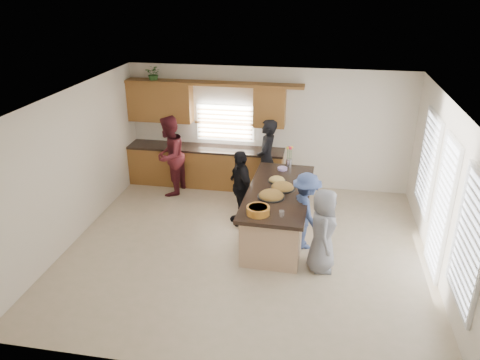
% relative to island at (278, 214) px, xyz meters
% --- Properties ---
extents(floor, '(6.50, 6.50, 0.00)m').
position_rel_island_xyz_m(floor, '(-0.51, -0.61, -0.45)').
color(floor, '#C7AF94').
rests_on(floor, ground).
extents(room_shell, '(6.52, 6.02, 2.81)m').
position_rel_island_xyz_m(room_shell, '(-0.51, -0.61, 1.45)').
color(room_shell, silver).
rests_on(room_shell, ground).
extents(back_cabinetry, '(4.08, 0.66, 2.46)m').
position_rel_island_xyz_m(back_cabinetry, '(-1.98, 2.12, 0.46)').
color(back_cabinetry, brown).
rests_on(back_cabinetry, ground).
extents(right_wall_glazing, '(0.06, 4.00, 2.25)m').
position_rel_island_xyz_m(right_wall_glazing, '(2.71, -0.74, 0.89)').
color(right_wall_glazing, white).
rests_on(right_wall_glazing, ground).
extents(island, '(1.23, 2.73, 0.95)m').
position_rel_island_xyz_m(island, '(0.00, 0.00, 0.00)').
color(island, tan).
rests_on(island, ground).
extents(platter_front, '(0.50, 0.50, 0.20)m').
position_rel_island_xyz_m(platter_front, '(-0.10, -0.33, 0.53)').
color(platter_front, black).
rests_on(platter_front, island).
extents(platter_mid, '(0.47, 0.47, 0.19)m').
position_rel_island_xyz_m(platter_mid, '(0.06, 0.08, 0.53)').
color(platter_mid, black).
rests_on(platter_mid, island).
extents(platter_back, '(0.34, 0.34, 0.14)m').
position_rel_island_xyz_m(platter_back, '(-0.08, 0.40, 0.52)').
color(platter_back, black).
rests_on(platter_back, island).
extents(salad_bowl, '(0.39, 0.39, 0.13)m').
position_rel_island_xyz_m(salad_bowl, '(-0.25, -1.01, 0.57)').
color(salad_bowl, orange).
rests_on(salad_bowl, island).
extents(clear_cup, '(0.09, 0.09, 0.10)m').
position_rel_island_xyz_m(clear_cup, '(0.15, -1.03, 0.55)').
color(clear_cup, white).
rests_on(clear_cup, island).
extents(plate_stack, '(0.20, 0.20, 0.05)m').
position_rel_island_xyz_m(plate_stack, '(-0.03, 1.03, 0.52)').
color(plate_stack, '#B495D9').
rests_on(plate_stack, island).
extents(flower_vase, '(0.14, 0.14, 0.44)m').
position_rel_island_xyz_m(flower_vase, '(0.09, 1.24, 0.73)').
color(flower_vase, silver).
rests_on(flower_vase, island).
extents(potted_plant, '(0.37, 0.33, 0.39)m').
position_rel_island_xyz_m(potted_plant, '(-3.12, 2.21, 2.14)').
color(potted_plant, '#386F2C').
rests_on(potted_plant, back_cabinetry).
extents(woman_left_back, '(0.50, 0.70, 1.82)m').
position_rel_island_xyz_m(woman_left_back, '(-0.44, 1.64, 0.46)').
color(woman_left_back, black).
rests_on(woman_left_back, ground).
extents(woman_left_mid, '(0.77, 0.95, 1.83)m').
position_rel_island_xyz_m(woman_left_mid, '(-2.61, 1.48, 0.46)').
color(woman_left_mid, '#591A21').
rests_on(woman_left_mid, ground).
extents(woman_left_front, '(0.81, 0.96, 1.54)m').
position_rel_island_xyz_m(woman_left_front, '(-0.80, 0.39, 0.32)').
color(woman_left_front, black).
rests_on(woman_left_front, ground).
extents(woman_right_back, '(0.90, 1.08, 1.45)m').
position_rel_island_xyz_m(woman_right_back, '(0.53, -0.32, 0.27)').
color(woman_right_back, '#3A4C7F').
rests_on(woman_right_back, ground).
extents(woman_right_front, '(0.51, 0.74, 1.48)m').
position_rel_island_xyz_m(woman_right_front, '(0.84, -1.01, 0.29)').
color(woman_right_front, slate).
rests_on(woman_right_front, ground).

